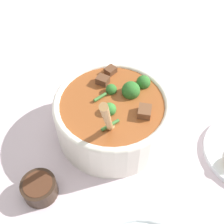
{
  "coord_description": "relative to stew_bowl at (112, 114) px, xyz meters",
  "views": [
    {
      "loc": [
        -0.17,
        -0.36,
        0.55
      ],
      "look_at": [
        0.0,
        0.0,
        0.07
      ],
      "focal_mm": 45.0,
      "sensor_mm": 36.0,
      "label": 1
    }
  ],
  "objects": [
    {
      "name": "condiment_bowl",
      "position": [
        -0.2,
        -0.08,
        -0.04
      ],
      "size": [
        0.07,
        0.07,
        0.04
      ],
      "color": "black",
      "rests_on": "ground_plane"
    },
    {
      "name": "ground_plane",
      "position": [
        -0.0,
        0.0,
        -0.06
      ],
      "size": [
        4.0,
        4.0,
        0.0
      ],
      "primitive_type": "plane",
      "color": "silver"
    },
    {
      "name": "stew_bowl",
      "position": [
        0.0,
        0.0,
        0.0
      ],
      "size": [
        0.26,
        0.29,
        0.3
      ],
      "color": "white",
      "rests_on": "ground_plane"
    }
  ]
}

